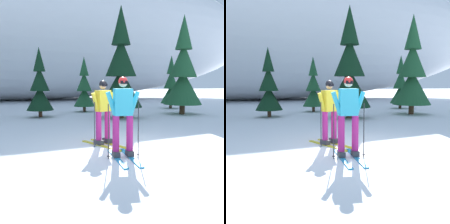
% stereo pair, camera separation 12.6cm
% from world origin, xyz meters
% --- Properties ---
extents(ground_plane, '(120.00, 120.00, 0.00)m').
position_xyz_m(ground_plane, '(0.00, 0.00, 0.00)').
color(ground_plane, white).
extents(skier_cyan_jacket, '(0.78, 1.59, 1.79)m').
position_xyz_m(skier_cyan_jacket, '(-0.46, -0.43, 0.94)').
color(skier_cyan_jacket, '#2893CC').
rests_on(skier_cyan_jacket, ground).
extents(skier_yellow_jacket, '(1.03, 1.59, 1.72)m').
position_xyz_m(skier_yellow_jacket, '(-0.56, 0.94, 0.89)').
color(skier_yellow_jacket, gold).
rests_on(skier_yellow_jacket, ground).
extents(pine_tree_center_left, '(1.29, 1.29, 3.34)m').
position_xyz_m(pine_tree_center_left, '(-1.96, 7.60, 1.40)').
color(pine_tree_center_left, '#47301E').
rests_on(pine_tree_center_left, ground).
extents(pine_tree_center, '(1.20, 1.20, 3.12)m').
position_xyz_m(pine_tree_center, '(0.54, 9.48, 1.30)').
color(pine_tree_center, '#47301E').
rests_on(pine_tree_center, ground).
extents(pine_tree_center_right, '(2.00, 2.00, 5.17)m').
position_xyz_m(pine_tree_center_right, '(1.65, 6.20, 2.16)').
color(pine_tree_center_right, '#47301E').
rests_on(pine_tree_center_right, ground).
extents(pine_tree_right, '(1.99, 1.99, 5.14)m').
position_xyz_m(pine_tree_right, '(5.27, 6.85, 2.15)').
color(pine_tree_right, '#47301E').
rests_on(pine_tree_right, ground).
extents(pine_tree_far_right, '(1.30, 1.30, 3.37)m').
position_xyz_m(pine_tree_far_right, '(6.28, 9.99, 1.41)').
color(pine_tree_far_right, '#47301E').
rests_on(pine_tree_far_right, ground).
extents(snow_ridge_background, '(49.43, 17.13, 12.98)m').
position_xyz_m(snow_ridge_background, '(-3.15, 22.01, 6.49)').
color(snow_ridge_background, white).
rests_on(snow_ridge_background, ground).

